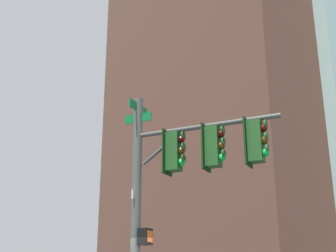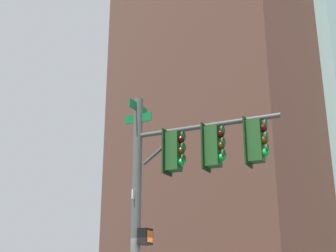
% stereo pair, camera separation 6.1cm
% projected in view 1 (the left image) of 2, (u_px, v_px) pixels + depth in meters
% --- Properties ---
extents(signal_pole_assembly, '(3.44, 2.73, 6.23)m').
position_uv_depth(signal_pole_assembly, '(179.00, 174.00, 11.51)').
color(signal_pole_assembly, '#4C514C').
rests_on(signal_pole_assembly, ground_plane).
extents(building_brick_nearside, '(27.00, 16.49, 43.16)m').
position_uv_depth(building_brick_nearside, '(237.00, 54.00, 43.42)').
color(building_brick_nearside, brown).
rests_on(building_brick_nearside, ground_plane).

